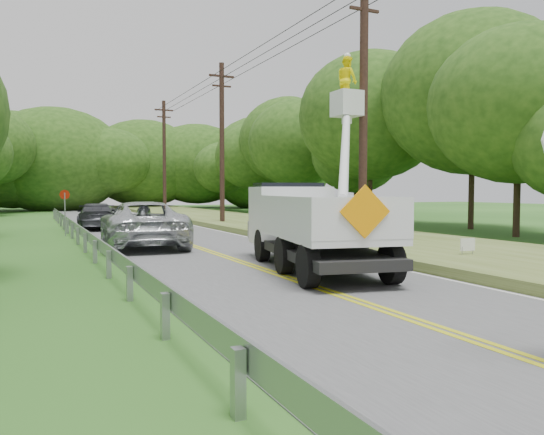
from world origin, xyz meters
name	(u,v)px	position (x,y,z in m)	size (l,w,h in m)	color
ground	(425,325)	(0.00, 0.00, 0.00)	(140.00, 140.00, 0.00)	#214F16
road	(189,245)	(0.00, 14.00, 0.01)	(7.20, 96.00, 0.03)	#505052
guardrail	(82,233)	(-4.02, 14.91, 0.55)	(0.18, 48.00, 0.77)	gray
utility_poles	(269,129)	(5.00, 17.02, 5.27)	(1.60, 43.30, 10.00)	black
tall_grass_verge	(338,235)	(7.10, 14.00, 0.15)	(7.00, 96.00, 0.30)	#4F5E22
treeline_right	(378,126)	(15.71, 22.63, 6.55)	(12.06, 55.32, 12.21)	#332319
treeline_horizon	(112,162)	(3.05, 56.16, 5.50)	(56.89, 15.24, 12.51)	#1F4112
bucket_truck	(308,212)	(1.71, 7.12, 1.57)	(5.25, 7.35, 6.87)	black
suv_silver	(142,224)	(-1.88, 14.00, 0.91)	(2.95, 6.39, 1.78)	silver
suv_darkgrey	(96,216)	(-2.39, 24.59, 0.76)	(2.06, 5.08, 1.47)	#393A40
stop_sign_permanent	(65,206)	(-4.30, 20.44, 1.47)	(0.48, 0.06, 2.26)	gray
yard_sign	(468,246)	(6.07, 5.05, 0.56)	(0.54, 0.06, 0.78)	white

